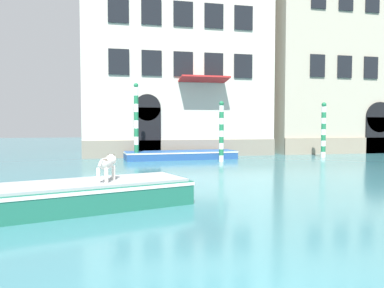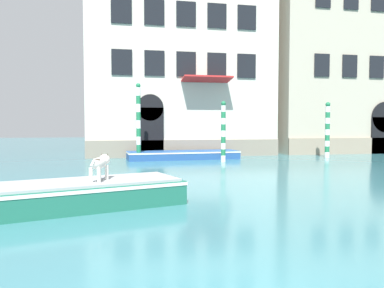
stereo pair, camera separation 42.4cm
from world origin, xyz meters
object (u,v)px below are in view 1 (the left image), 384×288
object	(u,v)px
boat_moored_near_palazzo	(181,155)
mooring_pole_0	(221,131)
mooring_pole_1	(136,122)
mooring_pole_2	(324,130)
boat_foreground	(35,199)
dog_on_deck	(107,164)

from	to	relation	value
boat_moored_near_palazzo	mooring_pole_0	bearing A→B (deg)	-50.34
mooring_pole_1	mooring_pole_2	distance (m)	11.70
mooring_pole_0	mooring_pole_2	distance (m)	7.16
mooring_pole_1	mooring_pole_2	size ratio (longest dim) A/B	1.27
boat_foreground	mooring_pole_1	size ratio (longest dim) A/B	1.74
dog_on_deck	mooring_pole_2	size ratio (longest dim) A/B	0.28
dog_on_deck	boat_moored_near_palazzo	bearing A→B (deg)	0.81
boat_foreground	mooring_pole_1	distance (m)	12.73
boat_foreground	mooring_pole_2	bearing A→B (deg)	22.21
mooring_pole_0	dog_on_deck	bearing A→B (deg)	-120.46
dog_on_deck	boat_moored_near_palazzo	xyz separation A→B (m)	(4.26, 12.56, -0.84)
boat_foreground	dog_on_deck	size ratio (longest dim) A/B	8.00
boat_foreground	boat_moored_near_palazzo	bearing A→B (deg)	48.73
boat_foreground	mooring_pole_1	xyz separation A→B (m)	(3.20, 12.18, 1.87)
boat_foreground	mooring_pole_1	bearing A→B (deg)	58.60
boat_foreground	dog_on_deck	distance (m)	1.83
mooring_pole_0	mooring_pole_2	bearing A→B (deg)	9.39
mooring_pole_0	mooring_pole_1	size ratio (longest dim) A/B	0.77
mooring_pole_1	mooring_pole_2	bearing A→B (deg)	-0.84
boat_moored_near_palazzo	dog_on_deck	bearing A→B (deg)	-112.40
dog_on_deck	mooring_pole_0	bearing A→B (deg)	-10.92
boat_foreground	mooring_pole_2	xyz separation A→B (m)	(14.88, 12.01, 1.41)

